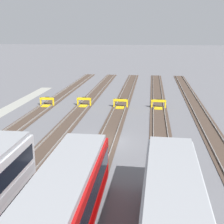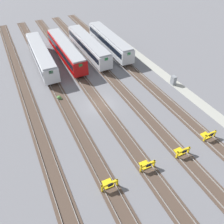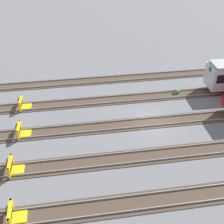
{
  "view_description": "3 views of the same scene",
  "coord_description": "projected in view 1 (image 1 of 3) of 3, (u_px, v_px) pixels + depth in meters",
  "views": [
    {
      "loc": [
        27.36,
        3.97,
        10.21
      ],
      "look_at": [
        -4.32,
        0.0,
        1.8
      ],
      "focal_mm": 50.0,
      "sensor_mm": 36.0,
      "label": 1
    },
    {
      "loc": [
        -25.4,
        10.6,
        22.47
      ],
      "look_at": [
        -4.32,
        0.0,
        1.8
      ],
      "focal_mm": 35.0,
      "sensor_mm": 36.0,
      "label": 2
    },
    {
      "loc": [
        -8.41,
        -25.87,
        19.42
      ],
      "look_at": [
        -4.32,
        0.0,
        1.8
      ],
      "focal_mm": 50.0,
      "sensor_mm": 36.0,
      "label": 3
    }
  ],
  "objects": [
    {
      "name": "bumper_stop_far_inner_track",
      "position": [
        159.0,
        105.0,
        41.73
      ],
      "size": [
        1.38,
        2.01,
        1.22
      ],
      "color": "gold",
      "rests_on": "ground"
    },
    {
      "name": "rail_track_middle",
      "position": [
        106.0,
        142.0,
        29.33
      ],
      "size": [
        90.0,
        2.24,
        0.21
      ],
      "color": "#47382D",
      "rests_on": "ground"
    },
    {
      "name": "bumper_stop_middle_track",
      "position": [
        120.0,
        104.0,
        42.12
      ],
      "size": [
        1.37,
        2.01,
        1.22
      ],
      "color": "gold",
      "rests_on": "ground"
    },
    {
      "name": "bumper_stop_near_inner_track",
      "position": [
        84.0,
        103.0,
        43.01
      ],
      "size": [
        1.36,
        2.01,
        1.22
      ],
      "color": "gold",
      "rests_on": "ground"
    },
    {
      "name": "rail_track_near_inner",
      "position": [
        54.0,
        139.0,
        29.94
      ],
      "size": [
        90.0,
        2.23,
        0.21
      ],
      "color": "#47382D",
      "rests_on": "ground"
    },
    {
      "name": "ground_plane",
      "position": [
        106.0,
        142.0,
        29.34
      ],
      "size": [
        400.0,
        400.0,
        0.0
      ],
      "primitive_type": "plane",
      "color": "slate"
    },
    {
      "name": "rail_track_nearest",
      "position": [
        3.0,
        137.0,
        30.56
      ],
      "size": [
        90.0,
        2.23,
        0.21
      ],
      "color": "#47382D",
      "rests_on": "ground"
    },
    {
      "name": "bumper_stop_nearest_track",
      "position": [
        47.0,
        102.0,
        43.08
      ],
      "size": [
        1.35,
        2.0,
        1.22
      ],
      "color": "gold",
      "rests_on": "ground"
    },
    {
      "name": "rail_track_farthest",
      "position": [
        219.0,
        146.0,
        28.09
      ],
      "size": [
        90.0,
        2.23,
        0.21
      ],
      "color": "#47382D",
      "rests_on": "ground"
    },
    {
      "name": "weed_clump",
      "position": [
        167.0,
        162.0,
        24.27
      ],
      "size": [
        0.92,
        0.7,
        0.64
      ],
      "color": "#4C7F3D",
      "rests_on": "ground"
    },
    {
      "name": "rail_track_far_inner",
      "position": [
        161.0,
        144.0,
        28.71
      ],
      "size": [
        90.0,
        2.23,
        0.21
      ],
      "color": "#47382D",
      "rests_on": "ground"
    }
  ]
}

